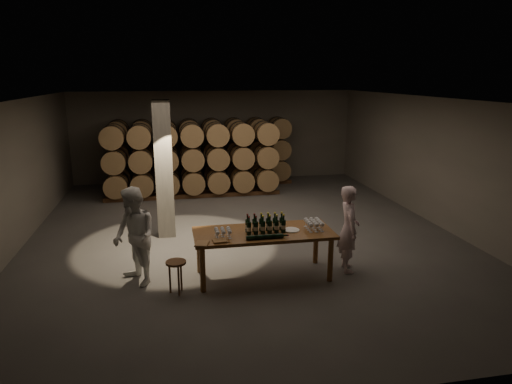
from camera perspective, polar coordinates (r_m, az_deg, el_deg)
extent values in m
plane|color=#52504D|center=(11.16, -1.71, -5.14)|extent=(12.00, 12.00, 0.00)
plane|color=#605E59|center=(10.53, -1.85, 11.50)|extent=(12.00, 12.00, 0.00)
plane|color=slate|center=(16.61, -5.10, 6.97)|extent=(10.00, 0.00, 10.00)
plane|color=slate|center=(5.15, 9.08, -10.24)|extent=(10.00, 0.00, 10.00)
plane|color=slate|center=(11.12, -28.15, 1.62)|extent=(0.00, 12.00, 12.00)
plane|color=slate|center=(12.52, 21.48, 3.59)|extent=(0.00, 12.00, 12.00)
cube|color=#68655A|center=(10.80, -11.43, 2.73)|extent=(0.40, 0.40, 3.20)
cylinder|color=brown|center=(8.18, -6.68, -9.61)|extent=(0.10, 0.10, 0.84)
cylinder|color=brown|center=(8.64, 9.29, -8.34)|extent=(0.10, 0.10, 0.84)
cylinder|color=brown|center=(8.97, -7.11, -7.40)|extent=(0.10, 0.10, 0.84)
cylinder|color=brown|center=(9.39, 7.49, -6.38)|extent=(0.10, 0.10, 0.84)
cube|color=brown|center=(8.55, 0.94, -5.15)|extent=(2.60, 1.10, 0.06)
cube|color=#54341C|center=(15.76, -6.62, 0.83)|extent=(6.26, 0.10, 0.12)
cube|color=#54341C|center=(16.34, -6.79, 1.32)|extent=(6.26, 0.10, 0.12)
cylinder|color=#997145|center=(16.01, -16.54, 2.04)|extent=(0.70, 0.95, 0.70)
cylinder|color=black|center=(15.76, -16.63, 1.85)|extent=(0.73, 0.04, 0.73)
cylinder|color=black|center=(16.26, -16.46, 2.24)|extent=(0.73, 0.04, 0.73)
cylinder|color=#997145|center=(15.95, -13.75, 2.18)|extent=(0.70, 0.95, 0.70)
cylinder|color=black|center=(15.70, -13.80, 1.99)|extent=(0.73, 0.04, 0.73)
cylinder|color=black|center=(16.20, -13.72, 2.37)|extent=(0.73, 0.04, 0.73)
cylinder|color=#997145|center=(15.93, -10.95, 2.32)|extent=(0.70, 0.95, 0.70)
cylinder|color=black|center=(15.67, -10.95, 2.12)|extent=(0.73, 0.04, 0.73)
cylinder|color=black|center=(16.18, -10.96, 2.51)|extent=(0.73, 0.04, 0.73)
cylinder|color=#997145|center=(15.94, -8.15, 2.45)|extent=(0.70, 0.95, 0.70)
cylinder|color=black|center=(15.69, -8.10, 2.26)|extent=(0.73, 0.04, 0.73)
cylinder|color=black|center=(16.20, -8.20, 2.63)|extent=(0.73, 0.04, 0.73)
cylinder|color=#997145|center=(15.99, -5.36, 2.57)|extent=(0.70, 0.95, 0.70)
cylinder|color=black|center=(15.74, -5.26, 2.38)|extent=(0.73, 0.04, 0.73)
cylinder|color=black|center=(16.25, -5.45, 2.76)|extent=(0.73, 0.04, 0.73)
cylinder|color=#997145|center=(16.09, -2.59, 2.69)|extent=(0.70, 0.95, 0.70)
cylinder|color=black|center=(15.83, -2.45, 2.50)|extent=(0.73, 0.04, 0.73)
cylinder|color=black|center=(16.34, -2.72, 2.87)|extent=(0.73, 0.04, 0.73)
cylinder|color=#997145|center=(16.21, 0.14, 2.80)|extent=(0.70, 0.95, 0.70)
cylinder|color=black|center=(15.96, 0.32, 2.61)|extent=(0.73, 0.04, 0.73)
cylinder|color=black|center=(16.46, -0.03, 2.97)|extent=(0.73, 0.04, 0.73)
cylinder|color=#997145|center=(16.38, 2.83, 2.90)|extent=(0.70, 0.95, 0.70)
cylinder|color=black|center=(16.13, 3.04, 2.71)|extent=(0.73, 0.04, 0.73)
cylinder|color=black|center=(16.63, 2.61, 3.07)|extent=(0.73, 0.04, 0.73)
cylinder|color=#997145|center=(15.88, -16.73, 4.65)|extent=(0.70, 0.95, 0.70)
cylinder|color=black|center=(15.62, -16.82, 4.49)|extent=(0.73, 0.04, 0.73)
cylinder|color=black|center=(16.13, -16.65, 4.80)|extent=(0.73, 0.04, 0.73)
cylinder|color=#997145|center=(15.81, -13.91, 4.80)|extent=(0.70, 0.95, 0.70)
cylinder|color=black|center=(15.56, -13.96, 4.65)|extent=(0.73, 0.04, 0.73)
cylinder|color=black|center=(16.07, -13.87, 4.95)|extent=(0.73, 0.04, 0.73)
cylinder|color=#997145|center=(15.79, -11.08, 4.94)|extent=(0.70, 0.95, 0.70)
cylinder|color=black|center=(15.53, -11.08, 4.79)|extent=(0.73, 0.04, 0.73)
cylinder|color=black|center=(16.05, -11.08, 5.09)|extent=(0.73, 0.04, 0.73)
cylinder|color=#997145|center=(15.81, -8.24, 5.07)|extent=(0.70, 0.95, 0.70)
cylinder|color=black|center=(15.55, -8.20, 4.92)|extent=(0.73, 0.04, 0.73)
cylinder|color=black|center=(16.06, -8.29, 5.22)|extent=(0.73, 0.04, 0.73)
cylinder|color=#997145|center=(15.86, -5.42, 5.19)|extent=(0.70, 0.95, 0.70)
cylinder|color=black|center=(15.60, -5.32, 5.04)|extent=(0.73, 0.04, 0.73)
cylinder|color=black|center=(16.12, -5.51, 5.33)|extent=(0.73, 0.04, 0.73)
cylinder|color=#997145|center=(15.95, -2.62, 5.29)|extent=(0.70, 0.95, 0.70)
cylinder|color=black|center=(15.70, -2.48, 5.14)|extent=(0.73, 0.04, 0.73)
cylinder|color=black|center=(16.21, -2.75, 5.43)|extent=(0.73, 0.04, 0.73)
cylinder|color=#997145|center=(16.08, 0.14, 5.38)|extent=(0.70, 0.95, 0.70)
cylinder|color=black|center=(15.83, 0.32, 5.23)|extent=(0.73, 0.04, 0.73)
cylinder|color=black|center=(16.33, -0.03, 5.52)|extent=(0.73, 0.04, 0.73)
cylinder|color=#997145|center=(16.25, 2.86, 5.45)|extent=(0.70, 0.95, 0.70)
cylinder|color=black|center=(16.00, 3.08, 5.31)|extent=(0.73, 0.04, 0.73)
cylinder|color=black|center=(16.50, 2.64, 5.59)|extent=(0.73, 0.04, 0.73)
cylinder|color=#997145|center=(15.78, -16.93, 7.30)|extent=(0.70, 0.95, 0.70)
cylinder|color=black|center=(15.52, -17.02, 7.18)|extent=(0.73, 0.04, 0.73)
cylinder|color=black|center=(16.03, -16.84, 7.41)|extent=(0.73, 0.04, 0.73)
cylinder|color=#997145|center=(15.71, -14.08, 7.46)|extent=(0.70, 0.95, 0.70)
cylinder|color=black|center=(15.46, -14.12, 7.35)|extent=(0.73, 0.04, 0.73)
cylinder|color=black|center=(15.97, -14.03, 7.57)|extent=(0.73, 0.04, 0.73)
cylinder|color=#997145|center=(15.69, -11.21, 7.61)|extent=(0.70, 0.95, 0.70)
cylinder|color=black|center=(15.43, -11.21, 7.50)|extent=(0.73, 0.04, 0.73)
cylinder|color=black|center=(15.95, -11.21, 7.72)|extent=(0.73, 0.04, 0.73)
cylinder|color=#997145|center=(15.71, -8.34, 7.74)|extent=(0.70, 0.95, 0.70)
cylinder|color=black|center=(15.45, -8.29, 7.63)|extent=(0.73, 0.04, 0.73)
cylinder|color=black|center=(15.96, -8.39, 7.84)|extent=(0.73, 0.04, 0.73)
cylinder|color=#997145|center=(15.76, -5.48, 7.84)|extent=(0.70, 0.95, 0.70)
cylinder|color=black|center=(15.50, -5.39, 7.74)|extent=(0.73, 0.04, 0.73)
cylinder|color=black|center=(16.02, -5.57, 7.95)|extent=(0.73, 0.04, 0.73)
cylinder|color=#997145|center=(15.85, -2.65, 7.93)|extent=(0.70, 0.95, 0.70)
cylinder|color=black|center=(15.60, -2.51, 7.83)|extent=(0.73, 0.04, 0.73)
cylinder|color=black|center=(16.11, -2.78, 8.03)|extent=(0.73, 0.04, 0.73)
cylinder|color=#997145|center=(15.98, 0.15, 8.00)|extent=(0.70, 0.95, 0.70)
cylinder|color=black|center=(15.73, 0.33, 7.90)|extent=(0.73, 0.04, 0.73)
cylinder|color=black|center=(16.24, -0.03, 8.10)|extent=(0.73, 0.04, 0.73)
cylinder|color=#997145|center=(16.15, 2.89, 8.05)|extent=(0.70, 0.95, 0.70)
cylinder|color=black|center=(15.90, 3.11, 7.95)|extent=(0.73, 0.04, 0.73)
cylinder|color=black|center=(16.40, 2.67, 8.15)|extent=(0.73, 0.04, 0.73)
cube|color=#54341C|center=(14.38, -7.74, -0.52)|extent=(5.48, 0.10, 0.12)
cube|color=#54341C|center=(14.96, -7.87, 0.06)|extent=(5.48, 0.10, 0.12)
cylinder|color=#997145|center=(14.65, -17.03, 0.89)|extent=(0.70, 0.95, 0.70)
cylinder|color=black|center=(14.40, -17.13, 0.66)|extent=(0.73, 0.04, 0.73)
cylinder|color=black|center=(14.90, -16.94, 1.12)|extent=(0.73, 0.04, 0.73)
cylinder|color=#997145|center=(14.58, -13.99, 1.04)|extent=(0.70, 0.95, 0.70)
cylinder|color=black|center=(14.33, -14.04, 0.81)|extent=(0.73, 0.04, 0.73)
cylinder|color=black|center=(14.84, -13.94, 1.27)|extent=(0.73, 0.04, 0.73)
cylinder|color=#997145|center=(14.56, -10.93, 1.19)|extent=(0.70, 0.95, 0.70)
cylinder|color=black|center=(14.31, -10.92, 0.96)|extent=(0.73, 0.04, 0.73)
cylinder|color=black|center=(14.81, -10.93, 1.41)|extent=(0.73, 0.04, 0.73)
cylinder|color=#997145|center=(14.58, -7.86, 1.33)|extent=(0.70, 0.95, 0.70)
cylinder|color=black|center=(14.32, -7.80, 1.10)|extent=(0.73, 0.04, 0.73)
cylinder|color=black|center=(14.83, -7.92, 1.55)|extent=(0.73, 0.04, 0.73)
cylinder|color=#997145|center=(14.63, -4.81, 1.47)|extent=(0.70, 0.95, 0.70)
cylinder|color=black|center=(14.38, -4.70, 1.24)|extent=(0.73, 0.04, 0.73)
cylinder|color=black|center=(14.89, -4.92, 1.69)|extent=(0.73, 0.04, 0.73)
cylinder|color=#997145|center=(14.73, -1.79, 1.60)|extent=(0.70, 0.95, 0.70)
cylinder|color=black|center=(14.48, -1.63, 1.38)|extent=(0.73, 0.04, 0.73)
cylinder|color=black|center=(14.98, -1.95, 1.82)|extent=(0.73, 0.04, 0.73)
cylinder|color=#997145|center=(14.87, 1.17, 1.73)|extent=(0.70, 0.95, 0.70)
cylinder|color=black|center=(14.62, 1.39, 1.51)|extent=(0.73, 0.04, 0.73)
cylinder|color=black|center=(15.12, 0.97, 1.94)|extent=(0.73, 0.04, 0.73)
cylinder|color=#997145|center=(14.50, -17.25, 3.74)|extent=(0.70, 0.95, 0.70)
cylinder|color=black|center=(14.25, -17.35, 3.55)|extent=(0.73, 0.04, 0.73)
cylinder|color=black|center=(14.76, -17.14, 3.92)|extent=(0.73, 0.04, 0.73)
cylinder|color=#997145|center=(14.44, -14.17, 3.90)|extent=(0.70, 0.95, 0.70)
cylinder|color=black|center=(14.18, -14.22, 3.71)|extent=(0.73, 0.04, 0.73)
cylinder|color=black|center=(14.69, -14.12, 4.08)|extent=(0.73, 0.04, 0.73)
cylinder|color=#997145|center=(14.41, -11.07, 4.05)|extent=(0.70, 0.95, 0.70)
cylinder|color=black|center=(14.16, -11.06, 3.87)|extent=(0.73, 0.04, 0.73)
cylinder|color=black|center=(14.67, -11.07, 4.23)|extent=(0.73, 0.04, 0.73)
cylinder|color=#997145|center=(14.43, -7.96, 4.20)|extent=(0.70, 0.95, 0.70)
cylinder|color=black|center=(14.17, -7.90, 4.01)|extent=(0.73, 0.04, 0.73)
cylinder|color=black|center=(14.68, -8.02, 4.37)|extent=(0.73, 0.04, 0.73)
cylinder|color=#997145|center=(14.49, -4.87, 4.32)|extent=(0.70, 0.95, 0.70)
cylinder|color=black|center=(14.23, -4.76, 4.14)|extent=(0.73, 0.04, 0.73)
cylinder|color=black|center=(14.74, -4.98, 4.50)|extent=(0.73, 0.04, 0.73)
cylinder|color=#997145|center=(14.59, -1.82, 4.44)|extent=(0.70, 0.95, 0.70)
cylinder|color=black|center=(14.33, -1.65, 4.26)|extent=(0.73, 0.04, 0.73)
cylinder|color=black|center=(14.84, -1.98, 4.61)|extent=(0.73, 0.04, 0.73)
cylinder|color=#997145|center=(14.73, 1.19, 4.54)|extent=(0.70, 0.95, 0.70)
cylinder|color=black|center=(14.48, 1.40, 4.37)|extent=(0.73, 0.04, 0.73)
cylinder|color=black|center=(14.98, 0.98, 4.71)|extent=(0.73, 0.04, 0.73)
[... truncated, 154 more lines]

